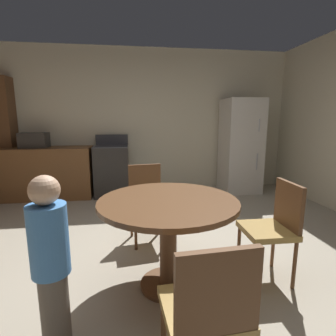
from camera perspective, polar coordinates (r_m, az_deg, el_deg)
ground_plane at (r=2.67m, az=-2.25°, el=-20.80°), size 14.00×14.00×0.00m
wall_back at (r=5.19m, az=-5.60°, el=10.20°), size 6.00×0.12×2.70m
kitchen_counter at (r=5.13m, az=-25.98°, el=-0.96°), size 1.76×0.60×0.90m
pantry_column at (r=5.47m, az=-32.53°, el=5.45°), size 0.44×0.36×2.10m
oven_range at (r=4.89m, az=-12.17°, el=-0.44°), size 0.60×0.60×1.10m
refrigerator at (r=5.19m, az=15.60°, el=4.65°), size 0.68×0.68×1.76m
microwave at (r=5.08m, az=-27.23°, el=5.44°), size 0.44×0.32×0.26m
dining_table at (r=2.15m, az=0.04°, el=-11.09°), size 1.12×1.12×0.76m
chair_north at (r=3.03m, az=-4.67°, el=-6.47°), size 0.45×0.45×0.87m
chair_south at (r=1.42m, az=8.68°, el=-28.34°), size 0.43×0.43×0.87m
chair_east at (r=2.46m, az=22.28°, el=-11.36°), size 0.41×0.41×0.87m
person_child at (r=1.76m, az=-24.29°, el=-17.97°), size 0.30×0.30×1.09m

